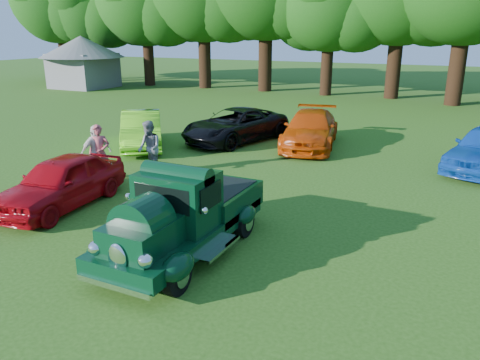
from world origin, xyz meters
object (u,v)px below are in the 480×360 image
at_px(spectator_white, 96,153).
at_px(spectator_pink, 100,153).
at_px(red_convertible, 61,182).
at_px(back_car_black, 235,125).
at_px(gazebo, 82,56).
at_px(hero_pickup, 184,217).
at_px(back_car_lime, 141,130).
at_px(back_car_orange, 310,129).
at_px(spectator_grey, 149,148).

bearing_deg(spectator_white, spectator_pink, -62.41).
xyz_separation_m(red_convertible, back_car_black, (0.64, 8.43, 0.01)).
bearing_deg(gazebo, hero_pickup, -42.81).
distance_m(back_car_lime, spectator_pink, 4.16).
bearing_deg(spectator_pink, back_car_orange, 22.72).
bearing_deg(spectator_white, gazebo, 63.67).
bearing_deg(back_car_orange, back_car_lime, -164.00).
relative_size(hero_pickup, spectator_pink, 2.61).
bearing_deg(spectator_white, back_car_lime, 38.45).
distance_m(red_convertible, spectator_pink, 2.21).
relative_size(red_convertible, gazebo, 0.59).
bearing_deg(back_car_black, spectator_white, -86.75).
xyz_separation_m(red_convertible, back_car_lime, (-2.11, 5.99, 0.03)).
bearing_deg(gazebo, back_car_orange, -26.94).
xyz_separation_m(back_car_black, spectator_grey, (-0.33, -5.20, 0.18)).
bearing_deg(back_car_lime, spectator_grey, -85.55).
bearing_deg(spectator_pink, hero_pickup, -66.61).
relative_size(spectator_pink, spectator_grey, 1.00).
bearing_deg(spectator_pink, back_car_black, 43.17).
bearing_deg(red_convertible, gazebo, 127.81).
distance_m(hero_pickup, back_car_orange, 9.71).
xyz_separation_m(back_car_black, gazebo, (-19.05, 11.66, 1.75)).
distance_m(spectator_white, gazebo, 25.27).
bearing_deg(back_car_orange, gazebo, 141.94).
relative_size(back_car_lime, spectator_pink, 2.46).
xyz_separation_m(back_car_orange, spectator_white, (-4.35, -6.82, 0.15)).
xyz_separation_m(red_convertible, back_car_orange, (3.59, 8.92, 0.03)).
xyz_separation_m(back_car_lime, spectator_white, (1.36, -3.90, 0.15)).
xyz_separation_m(spectator_grey, spectator_white, (-1.06, -1.14, -0.01)).
xyz_separation_m(back_car_black, spectator_white, (-1.39, -6.34, 0.17)).
bearing_deg(hero_pickup, back_car_lime, 132.67).
distance_m(hero_pickup, spectator_white, 5.66).
bearing_deg(gazebo, back_car_black, -31.48).
bearing_deg(back_car_orange, spectator_white, -133.62).
distance_m(hero_pickup, back_car_black, 9.85).
height_order(hero_pickup, spectator_pink, hero_pickup).
relative_size(back_car_black, back_car_orange, 1.02).
relative_size(back_car_lime, back_car_orange, 0.89).
relative_size(spectator_pink, gazebo, 0.26).
bearing_deg(back_car_lime, back_car_orange, -9.72).
height_order(back_car_lime, spectator_grey, spectator_grey).
bearing_deg(red_convertible, spectator_grey, 79.80).
relative_size(red_convertible, back_car_black, 0.80).
distance_m(hero_pickup, back_car_lime, 9.21).
bearing_deg(red_convertible, spectator_pink, 102.19).
bearing_deg(gazebo, red_convertible, -47.51).
bearing_deg(back_car_black, back_car_orange, 24.89).
xyz_separation_m(hero_pickup, spectator_pink, (-4.77, 2.89, 0.10)).
distance_m(spectator_grey, spectator_white, 1.56).
height_order(back_car_orange, spectator_pink, spectator_pink).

